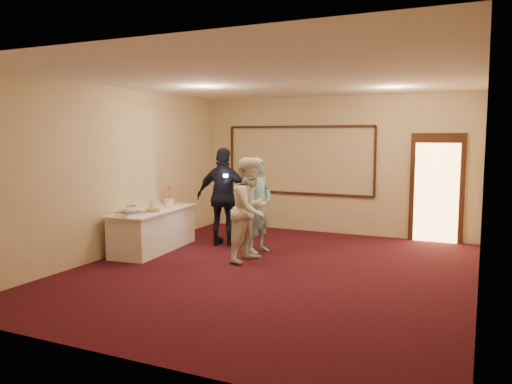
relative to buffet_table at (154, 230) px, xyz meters
The scene contains 14 objects.
floor 2.67m from the buffet_table, ahead, with size 7.00×7.00×0.00m, color black.
room_walls 3.10m from the buffet_table, ahead, with size 6.04×7.04×3.02m.
wall_molding 3.72m from the buffet_table, 59.26° to the left, with size 3.45×0.04×1.55m.
doorway 5.66m from the buffet_table, 32.35° to the left, with size 1.05×0.07×2.20m.
buffet_table is the anchor object (origin of this frame).
pavlova_tray 0.88m from the buffet_table, 84.39° to the right, with size 0.40×0.50×0.17m.
cupcake_stand 0.97m from the buffet_table, 102.82° to the left, with size 0.28×0.28×0.41m.
plate_stack_a 0.47m from the buffet_table, 92.50° to the left, with size 0.21×0.21×0.17m.
plate_stack_b 0.62m from the buffet_table, 79.04° to the left, with size 0.19×0.19×0.16m.
tart 0.52m from the buffet_table, 55.56° to the right, with size 0.28×0.28×0.06m.
man 2.04m from the buffet_table, 19.60° to the left, with size 0.64×0.42×1.75m, color #80B8D1.
woman 2.07m from the buffet_table, ahead, with size 0.86×0.67×1.78m, color silver.
guest 1.48m from the buffet_table, 42.38° to the left, with size 1.12×0.47×1.92m, color black.
camera_flash 1.69m from the buffet_table, 30.74° to the left, with size 0.07×0.04×0.05m, color white.
Camera 1 is at (3.00, -7.15, 2.13)m, focal length 35.00 mm.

